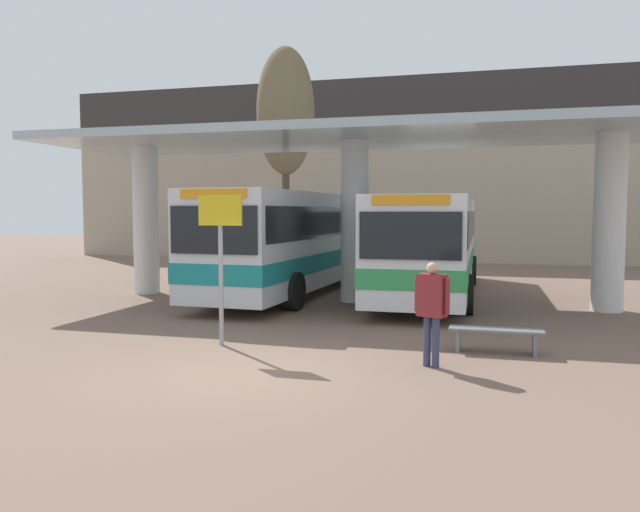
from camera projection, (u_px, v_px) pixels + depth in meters
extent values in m
plane|color=#755B4C|center=(245.00, 372.00, 10.27)|extent=(100.00, 100.00, 0.00)
cube|color=tan|center=(416.00, 170.00, 32.48)|extent=(40.00, 0.50, 9.64)
cube|color=#332D2D|center=(416.00, 98.00, 32.22)|extent=(40.00, 0.58, 2.31)
cylinder|color=silver|center=(146.00, 221.00, 20.04)|extent=(0.81, 0.81, 4.70)
cylinder|color=silver|center=(354.00, 222.00, 18.23)|extent=(0.81, 0.81, 4.70)
cylinder|color=silver|center=(609.00, 223.00, 16.41)|extent=(0.81, 0.81, 4.70)
cube|color=#9EB2BC|center=(355.00, 136.00, 18.05)|extent=(18.73, 5.75, 0.24)
cube|color=silver|center=(297.00, 238.00, 20.32)|extent=(2.98, 11.66, 2.87)
cube|color=black|center=(297.00, 221.00, 20.28)|extent=(3.00, 11.20, 0.92)
cube|color=teal|center=(297.00, 258.00, 20.37)|extent=(3.02, 11.70, 0.52)
cube|color=black|center=(213.00, 230.00, 14.77)|extent=(2.27, 0.16, 1.15)
cube|color=orange|center=(213.00, 193.00, 14.71)|extent=(1.73, 0.13, 0.22)
cylinder|color=black|center=(212.00, 288.00, 17.39)|extent=(0.33, 1.05, 1.04)
cylinder|color=black|center=(295.00, 291.00, 16.63)|extent=(0.33, 1.05, 1.04)
cylinder|color=black|center=(296.00, 267.00, 23.81)|extent=(0.33, 1.05, 1.04)
cylinder|color=black|center=(358.00, 269.00, 23.05)|extent=(0.33, 1.05, 1.04)
cube|color=silver|center=(430.00, 242.00, 19.64)|extent=(2.66, 11.57, 2.71)
cube|color=black|center=(431.00, 225.00, 19.60)|extent=(2.69, 11.11, 0.87)
cube|color=#2D934C|center=(430.00, 261.00, 19.68)|extent=(2.70, 11.61, 0.49)
cube|color=black|center=(410.00, 236.00, 14.02)|extent=(2.30, 0.09, 1.08)
cube|color=orange|center=(410.00, 200.00, 13.96)|extent=(1.75, 0.07, 0.22)
cylinder|color=black|center=(372.00, 291.00, 16.59)|extent=(0.29, 1.05, 1.05)
cylinder|color=black|center=(468.00, 294.00, 15.96)|extent=(0.29, 1.05, 1.05)
cylinder|color=black|center=(403.00, 269.00, 23.10)|extent=(0.29, 1.05, 1.05)
cylinder|color=black|center=(472.00, 270.00, 22.47)|extent=(0.29, 1.05, 1.05)
cube|color=slate|center=(496.00, 330.00, 11.64)|extent=(1.72, 0.44, 0.04)
cube|color=slate|center=(458.00, 340.00, 11.84)|extent=(0.07, 0.37, 0.42)
cube|color=slate|center=(535.00, 344.00, 11.47)|extent=(0.07, 0.37, 0.42)
cylinder|color=gray|center=(221.00, 286.00, 12.27)|extent=(0.09, 0.09, 2.37)
cube|color=gold|center=(220.00, 210.00, 12.16)|extent=(0.90, 0.06, 0.60)
cylinder|color=#333856|center=(427.00, 341.00, 10.64)|extent=(0.17, 0.17, 0.87)
cylinder|color=#333856|center=(436.00, 342.00, 10.54)|extent=(0.17, 0.17, 0.87)
cube|color=maroon|center=(432.00, 295.00, 10.54)|extent=(0.53, 0.42, 0.72)
sphere|color=tan|center=(432.00, 268.00, 10.50)|extent=(0.20, 0.20, 0.20)
cylinder|color=maroon|center=(417.00, 293.00, 10.71)|extent=(0.12, 0.12, 0.61)
cylinder|color=maroon|center=(447.00, 296.00, 10.36)|extent=(0.12, 0.12, 0.61)
cylinder|color=#473A2B|center=(286.00, 210.00, 26.31)|extent=(0.31, 0.31, 5.37)
ellipsoid|color=brown|center=(286.00, 111.00, 26.01)|extent=(2.42, 2.42, 5.32)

